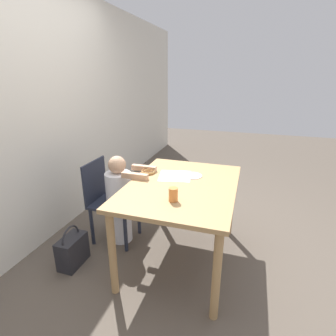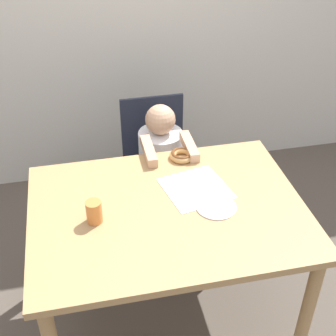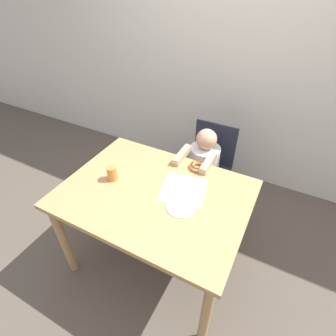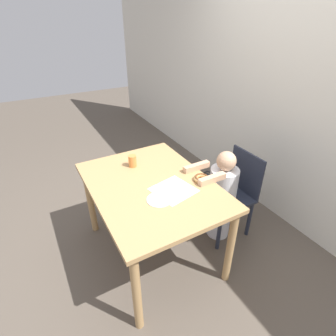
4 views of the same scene
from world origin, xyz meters
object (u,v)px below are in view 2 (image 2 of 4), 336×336
at_px(chair, 157,166).
at_px(cup, 94,212).
at_px(donut, 182,155).
at_px(handbag, 83,200).
at_px(child_figure, 161,174).

distance_m(chair, cup, 0.98).
bearing_deg(donut, cup, -140.79).
height_order(chair, handbag, chair).
bearing_deg(handbag, child_figure, -27.30).
bearing_deg(handbag, chair, -14.23).
bearing_deg(child_figure, donut, -79.69).
bearing_deg(child_figure, chair, 90.00).
xyz_separation_m(chair, cup, (-0.42, -0.80, 0.37)).
xyz_separation_m(handbag, cup, (0.05, -0.92, 0.66)).
bearing_deg(cup, donut, 39.21).
distance_m(handbag, cup, 1.14).
bearing_deg(cup, chair, 62.11).
height_order(handbag, cup, cup).
distance_m(child_figure, donut, 0.43).
xyz_separation_m(donut, cup, (-0.48, -0.39, 0.03)).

